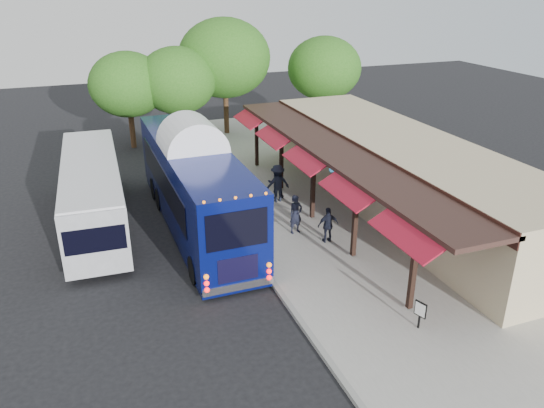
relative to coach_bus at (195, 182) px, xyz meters
name	(u,v)px	position (x,y,z in m)	size (l,w,h in m)	color
ground	(266,276)	(1.45, -5.35, -2.20)	(90.00, 90.00, 0.00)	black
sidewalk	(335,216)	(6.45, -1.35, -2.13)	(10.00, 40.00, 0.15)	#9E9B93
curb	(237,232)	(1.50, -1.35, -2.13)	(0.20, 40.00, 0.16)	gray
station_shelter	(399,173)	(9.83, -1.35, -0.36)	(8.15, 20.00, 3.60)	tan
coach_bus	(195,182)	(0.00, 0.00, 0.00)	(2.80, 12.89, 4.11)	#070F53
city_bus	(93,190)	(-4.34, 1.93, -0.53)	(2.88, 11.37, 3.03)	#919399
ped_a	(296,214)	(3.91, -2.47, -1.17)	(0.65, 0.42, 1.77)	black
ped_b	(276,182)	(4.54, 1.62, -1.18)	(0.85, 0.66, 1.75)	black
ped_c	(328,225)	(4.85, -3.78, -1.26)	(0.93, 0.39, 1.58)	black
ped_d	(278,183)	(4.46, 1.19, -1.09)	(1.24, 0.72, 1.93)	black
sign_board	(420,311)	(4.92, -10.35, -1.39)	(0.18, 0.44, 0.98)	black
tree_left	(177,80)	(1.97, 13.19, 2.20)	(5.16, 5.16, 6.60)	#382314
tree_mid	(224,58)	(5.63, 14.55, 3.29)	(6.43, 6.43, 8.23)	#382314
tree_right	(324,68)	(12.80, 13.40, 2.37)	(5.36, 5.36, 6.86)	#382314
tree_far	(127,84)	(-1.17, 13.76, 2.04)	(4.97, 4.97, 6.37)	#382314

